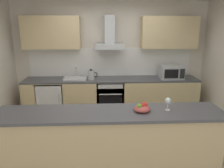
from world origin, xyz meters
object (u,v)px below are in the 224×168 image
refrigerator (52,100)px  sink (76,78)px  range_hood (110,38)px  wine_glass (168,101)px  kettle (91,75)px  oven (110,98)px  microwave (171,72)px  fruit_bowl (142,108)px

refrigerator → sink: size_ratio=1.70×
range_hood → wine_glass: range_hood is taller
kettle → wine_glass: kettle is taller
refrigerator → sink: sink is taller
range_hood → wine_glass: (0.70, -2.16, -0.72)m
refrigerator → sink: bearing=1.4°
oven → wine_glass: wine_glass is taller
refrigerator → kettle: bearing=-2.0°
microwave → fruit_bowl: microwave is taller
oven → microwave: 1.50m
oven → kettle: 0.69m
microwave → sink: size_ratio=1.00×
oven → microwave: bearing=-1.2°
microwave → wine_glass: microwave is taller
range_hood → sink: bearing=-171.2°
range_hood → wine_glass: bearing=-72.0°
oven → sink: (-0.77, 0.01, 0.47)m
oven → refrigerator: size_ratio=0.94×
oven → range_hood: bearing=90.0°
microwave → fruit_bowl: bearing=-117.1°
oven → sink: 0.90m
wine_glass → microwave: bearing=71.2°
microwave → wine_glass: size_ratio=2.81×
refrigerator → kettle: 1.07m
oven → sink: bearing=179.2°
microwave → sink: microwave is taller
fruit_bowl → wine_glass: bearing=4.2°
kettle → oven: bearing=4.6°
refrigerator → wine_glass: bearing=-45.2°
refrigerator → fruit_bowl: size_ratio=3.86×
refrigerator → fruit_bowl: fruit_bowl is taller
kettle → range_hood: 0.90m
range_hood → fruit_bowl: (0.35, -2.19, -0.80)m
kettle → fruit_bowl: size_ratio=1.31×
oven → wine_glass: bearing=-71.0°
kettle → range_hood: range_hood is taller
range_hood → fruit_bowl: size_ratio=3.27×
oven → fruit_bowl: (0.35, -2.06, 0.53)m
range_hood → wine_glass: size_ratio=4.05×
sink → kettle: sink is taller
microwave → refrigerator: bearing=179.5°
microwave → range_hood: 1.58m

